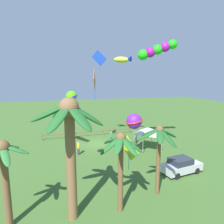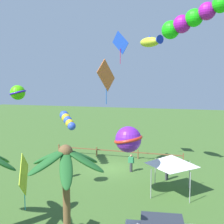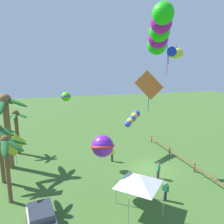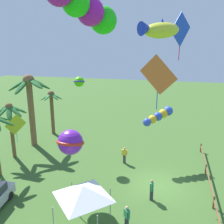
{
  "view_description": "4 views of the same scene",
  "coord_description": "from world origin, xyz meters",
  "px_view_note": "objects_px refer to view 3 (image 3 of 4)",
  "views": [
    {
      "loc": [
        5.63,
        25.49,
        8.86
      ],
      "look_at": [
        -1.25,
        3.07,
        4.91
      ],
      "focal_mm": 31.16,
      "sensor_mm": 36.0,
      "label": 1
    },
    {
      "loc": [
        -6.55,
        22.65,
        7.98
      ],
      "look_at": [
        -1.22,
        3.92,
        5.81
      ],
      "focal_mm": 41.49,
      "sensor_mm": 36.0,
      "label": 2
    },
    {
      "loc": [
        -18.86,
        10.08,
        10.42
      ],
      "look_at": [
        -1.56,
        4.74,
        6.66
      ],
      "focal_mm": 34.97,
      "sensor_mm": 36.0,
      "label": 3
    },
    {
      "loc": [
        -17.17,
        -0.72,
        10.67
      ],
      "look_at": [
        -1.68,
        3.31,
        6.25
      ],
      "focal_mm": 38.52,
      "sensor_mm": 36.0,
      "label": 4
    }
  ],
  "objects_px": {
    "palm_tree_2": "(16,123)",
    "kite_diamond_0": "(149,86)",
    "spectator_1": "(112,154)",
    "kite_diamond_6": "(168,53)",
    "spectator_0": "(165,191)",
    "kite_tube_3": "(133,118)",
    "kite_fish_5": "(175,53)",
    "palm_tree_3": "(6,151)",
    "kite_tube_7": "(159,33)",
    "spectator_2": "(158,171)",
    "kite_ball_1": "(102,146)",
    "palm_tree_1": "(6,115)",
    "kite_ball_4": "(66,97)",
    "festival_tent": "(139,180)",
    "kite_diamond_2": "(15,146)",
    "parked_car_0": "(42,220)"
  },
  "relations": [
    {
      "from": "palm_tree_2",
      "to": "kite_diamond_0",
      "type": "relative_size",
      "value": 1.37
    },
    {
      "from": "spectator_1",
      "to": "kite_diamond_6",
      "type": "distance_m",
      "value": 12.19
    },
    {
      "from": "spectator_0",
      "to": "kite_diamond_0",
      "type": "bearing_deg",
      "value": -10.73
    },
    {
      "from": "kite_tube_3",
      "to": "kite_fish_5",
      "type": "xyz_separation_m",
      "value": [
        -7.77,
        -0.19,
        6.96
      ]
    },
    {
      "from": "palm_tree_3",
      "to": "kite_tube_3",
      "type": "relative_size",
      "value": 2.14
    },
    {
      "from": "kite_tube_7",
      "to": "spectator_2",
      "type": "bearing_deg",
      "value": -33.18
    },
    {
      "from": "palm_tree_3",
      "to": "kite_ball_1",
      "type": "bearing_deg",
      "value": -98.62
    },
    {
      "from": "palm_tree_2",
      "to": "kite_diamond_0",
      "type": "distance_m",
      "value": 16.2
    },
    {
      "from": "kite_diamond_0",
      "to": "kite_fish_5",
      "type": "xyz_separation_m",
      "value": [
        -3.89,
        -0.21,
        2.86
      ]
    },
    {
      "from": "palm_tree_3",
      "to": "spectator_1",
      "type": "height_order",
      "value": "palm_tree_3"
    },
    {
      "from": "kite_ball_1",
      "to": "kite_diamond_6",
      "type": "relative_size",
      "value": 0.72
    },
    {
      "from": "palm_tree_2",
      "to": "spectator_0",
      "type": "relative_size",
      "value": 3.44
    },
    {
      "from": "palm_tree_1",
      "to": "palm_tree_3",
      "type": "bearing_deg",
      "value": -173.09
    },
    {
      "from": "kite_fish_5",
      "to": "kite_tube_7",
      "type": "height_order",
      "value": "kite_tube_7"
    },
    {
      "from": "palm_tree_3",
      "to": "kite_ball_4",
      "type": "xyz_separation_m",
      "value": [
        5.89,
        -5.1,
        3.1
      ]
    },
    {
      "from": "palm_tree_2",
      "to": "festival_tent",
      "type": "height_order",
      "value": "palm_tree_2"
    },
    {
      "from": "spectator_2",
      "to": "kite_diamond_2",
      "type": "distance_m",
      "value": 13.07
    },
    {
      "from": "kite_ball_4",
      "to": "kite_diamond_6",
      "type": "bearing_deg",
      "value": -117.66
    },
    {
      "from": "palm_tree_1",
      "to": "spectator_2",
      "type": "distance_m",
      "value": 15.96
    },
    {
      "from": "spectator_0",
      "to": "spectator_1",
      "type": "distance_m",
      "value": 8.47
    },
    {
      "from": "palm_tree_2",
      "to": "parked_car_0",
      "type": "relative_size",
      "value": 1.34
    },
    {
      "from": "kite_ball_4",
      "to": "kite_fish_5",
      "type": "distance_m",
      "value": 11.65
    },
    {
      "from": "kite_diamond_6",
      "to": "kite_diamond_2",
      "type": "bearing_deg",
      "value": 85.51
    },
    {
      "from": "festival_tent",
      "to": "kite_diamond_2",
      "type": "xyz_separation_m",
      "value": [
        6.16,
        8.79,
        1.36
      ]
    },
    {
      "from": "kite_diamond_0",
      "to": "kite_ball_1",
      "type": "bearing_deg",
      "value": 120.42
    },
    {
      "from": "spectator_1",
      "to": "palm_tree_1",
      "type": "bearing_deg",
      "value": 80.67
    },
    {
      "from": "palm_tree_1",
      "to": "kite_diamond_0",
      "type": "distance_m",
      "value": 14.52
    },
    {
      "from": "kite_diamond_2",
      "to": "kite_diamond_6",
      "type": "xyz_separation_m",
      "value": [
        -1.07,
        -13.7,
        7.82
      ]
    },
    {
      "from": "palm_tree_1",
      "to": "spectator_1",
      "type": "height_order",
      "value": "palm_tree_1"
    },
    {
      "from": "parked_car_0",
      "to": "spectator_0",
      "type": "height_order",
      "value": "spectator_0"
    },
    {
      "from": "spectator_1",
      "to": "kite_diamond_2",
      "type": "bearing_deg",
      "value": 105.25
    },
    {
      "from": "festival_tent",
      "to": "palm_tree_3",
      "type": "bearing_deg",
      "value": 66.98
    },
    {
      "from": "kite_diamond_2",
      "to": "kite_ball_4",
      "type": "relative_size",
      "value": 1.94
    },
    {
      "from": "kite_diamond_2",
      "to": "kite_ball_4",
      "type": "xyz_separation_m",
      "value": [
        3.6,
        -4.78,
        3.55
      ]
    },
    {
      "from": "festival_tent",
      "to": "kite_ball_4",
      "type": "relative_size",
      "value": 2.09
    },
    {
      "from": "palm_tree_3",
      "to": "kite_ball_4",
      "type": "height_order",
      "value": "kite_ball_4"
    },
    {
      "from": "kite_diamond_0",
      "to": "kite_diamond_2",
      "type": "height_order",
      "value": "kite_diamond_0"
    },
    {
      "from": "palm_tree_2",
      "to": "palm_tree_3",
      "type": "height_order",
      "value": "palm_tree_3"
    },
    {
      "from": "kite_fish_5",
      "to": "kite_tube_7",
      "type": "bearing_deg",
      "value": 134.63
    },
    {
      "from": "kite_fish_5",
      "to": "kite_diamond_6",
      "type": "bearing_deg",
      "value": -20.72
    },
    {
      "from": "palm_tree_1",
      "to": "kite_fish_5",
      "type": "bearing_deg",
      "value": -121.25
    },
    {
      "from": "palm_tree_1",
      "to": "festival_tent",
      "type": "height_order",
      "value": "palm_tree_1"
    },
    {
      "from": "palm_tree_2",
      "to": "spectator_2",
      "type": "height_order",
      "value": "palm_tree_2"
    },
    {
      "from": "parked_car_0",
      "to": "kite_ball_4",
      "type": "bearing_deg",
      "value": -15.7
    },
    {
      "from": "kite_tube_3",
      "to": "kite_fish_5",
      "type": "height_order",
      "value": "kite_fish_5"
    },
    {
      "from": "kite_diamond_0",
      "to": "spectator_2",
      "type": "bearing_deg",
      "value": -177.46
    },
    {
      "from": "parked_car_0",
      "to": "kite_ball_4",
      "type": "xyz_separation_m",
      "value": [
        9.8,
        -2.75,
        6.63
      ]
    },
    {
      "from": "palm_tree_2",
      "to": "kite_diamond_2",
      "type": "distance_m",
      "value": 8.11
    },
    {
      "from": "palm_tree_1",
      "to": "spectator_0",
      "type": "distance_m",
      "value": 16.71
    },
    {
      "from": "palm_tree_3",
      "to": "spectator_1",
      "type": "relative_size",
      "value": 3.44
    }
  ]
}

